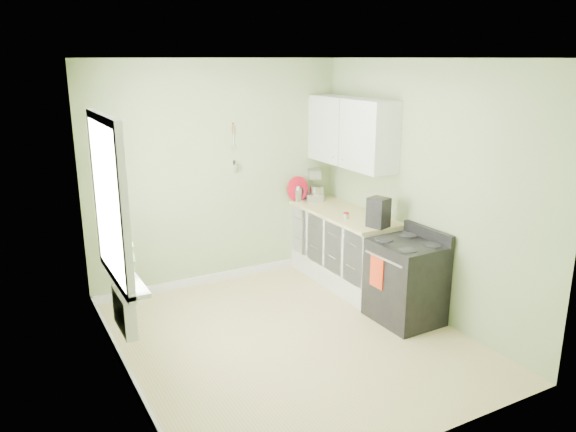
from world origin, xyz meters
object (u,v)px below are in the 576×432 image
stove (406,281)px  stand_mixer (313,184)px  kettle (298,193)px  coffee_maker (378,213)px

stove → stand_mixer: bearing=89.3°
stove → kettle: bearing=96.8°
kettle → stand_mixer: bearing=5.1°
stand_mixer → kettle: bearing=-174.9°
stand_mixer → kettle: stand_mixer is taller
kettle → coffee_maker: size_ratio=0.62×
stand_mixer → coffee_maker: bearing=-91.8°
stove → coffee_maker: 0.79m
coffee_maker → stand_mixer: bearing=88.2°
stove → stand_mixer: size_ratio=2.21×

